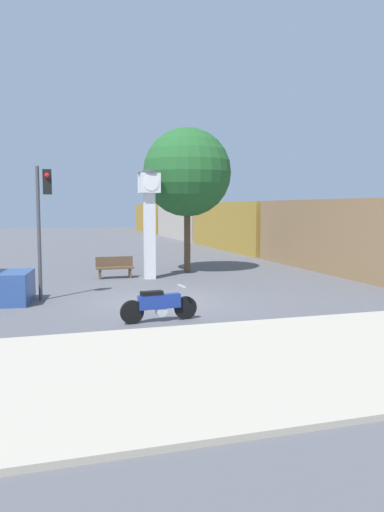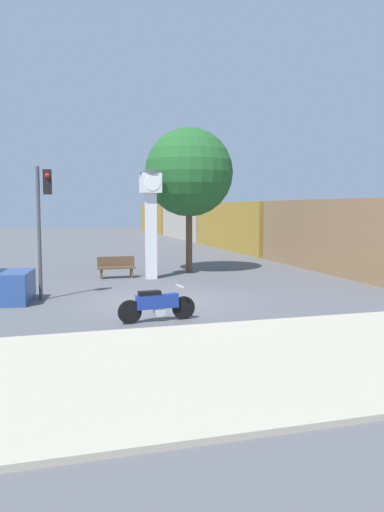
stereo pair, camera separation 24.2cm
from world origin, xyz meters
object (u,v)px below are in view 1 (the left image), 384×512
object	(u,v)px
traffic_light	(43,209)
motorcycle	(159,305)
street_tree	(187,173)
clock_tower	(149,207)
freight_train	(208,223)
bench	(115,267)

from	to	relation	value
traffic_light	motorcycle	bearing A→B (deg)	-55.11
traffic_light	street_tree	size ratio (longest dim) A/B	0.65
motorcycle	traffic_light	xyz separation A→B (m)	(-2.87, 4.11, 2.53)
motorcycle	street_tree	distance (m)	10.98
street_tree	clock_tower	bearing A→B (deg)	-143.78
motorcycle	freight_train	distance (m)	29.62
motorcycle	clock_tower	size ratio (longest dim) A/B	0.46
clock_tower	traffic_light	distance (m)	5.79
motorcycle	bench	size ratio (longest dim) A/B	1.33
clock_tower	bench	bearing A→B (deg)	157.65
street_tree	freight_train	bearing A→B (deg)	68.23
clock_tower	street_tree	world-z (taller)	street_tree
freight_train	clock_tower	bearing A→B (deg)	-115.46
traffic_light	street_tree	xyz separation A→B (m)	(6.45, 5.39, 1.64)
freight_train	bench	size ratio (longest dim) A/B	32.70
bench	freight_train	bearing A→B (deg)	60.55
street_tree	bench	xyz separation A→B (m)	(-3.53, -0.98, -4.13)
motorcycle	clock_tower	bearing A→B (deg)	73.96
freight_train	bench	bearing A→B (deg)	-119.45
motorcycle	street_tree	bearing A→B (deg)	63.72
clock_tower	street_tree	bearing A→B (deg)	36.22
bench	traffic_light	bearing A→B (deg)	-123.47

